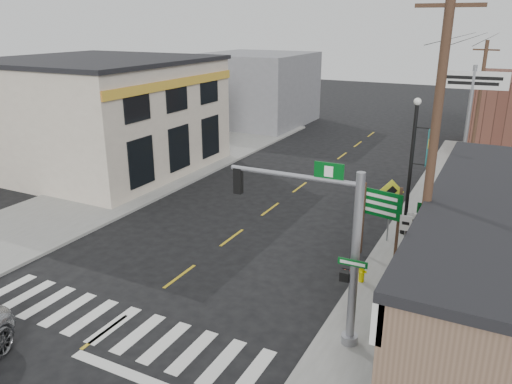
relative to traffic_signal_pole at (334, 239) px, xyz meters
The scene contains 18 objects.
ground 7.70m from the traffic_signal_pole, 156.62° to the right, with size 140.00×140.00×0.00m, color black.
sidewalk_right 11.10m from the traffic_signal_pole, 75.50° to the left, with size 6.00×38.00×0.13m, color gray.
sidewalk_left 18.75m from the traffic_signal_pole, 146.25° to the left, with size 6.00×38.00×0.13m, color gray.
center_line 8.90m from the traffic_signal_pole, 140.38° to the left, with size 0.12×56.00×0.01m, color gold.
crosswalk 7.56m from the traffic_signal_pole, 159.73° to the right, with size 11.00×2.20×0.01m, color silver.
left_building 22.38m from the traffic_signal_pole, 149.81° to the left, with size 12.00×12.00×6.80m, color beige.
bldg_distant_left 34.01m from the traffic_signal_pole, 120.67° to the left, with size 9.00×10.00×6.40m, color slate.
traffic_signal_pole is the anchor object (origin of this frame).
guide_sign 6.22m from the traffic_signal_pole, 90.46° to the left, with size 1.73×0.14×3.03m.
fire_hydrant 4.74m from the traffic_signal_pole, 90.74° to the left, with size 0.22×0.22×0.71m.
ped_crossing_sign 7.90m from the traffic_signal_pole, 90.36° to the left, with size 1.09×0.08×2.80m.
lamp_post 8.97m from the traffic_signal_pole, 86.72° to the left, with size 0.79×0.62×6.06m.
dance_center_sign 15.30m from the traffic_signal_pole, 82.19° to the left, with size 3.29×0.21×6.99m.
bare_tree 4.72m from the traffic_signal_pole, 47.15° to the left, with size 2.36×2.36×4.72m.
shrub_front 3.48m from the traffic_signal_pole, 39.65° to the left, with size 1.16×1.16×0.87m, color #193D1B.
shrub_back 7.00m from the traffic_signal_pole, 65.97° to the left, with size 1.02×1.02×0.76m, color black.
utility_pole_near 3.50m from the traffic_signal_pole, 43.61° to the left, with size 1.75×0.26×10.08m.
utility_pole_far 18.97m from the traffic_signal_pole, 83.20° to the left, with size 1.40×0.21×8.05m.
Camera 1 is at (10.22, -9.69, 9.18)m, focal length 35.00 mm.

